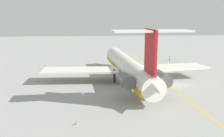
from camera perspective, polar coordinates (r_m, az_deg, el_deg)
The scene contains 6 objects.
ground at distance 65.38m, azimuth 14.75°, elevation -3.55°, with size 299.58×299.58×0.00m, color #9E9E99.
main_jetliner at distance 65.14m, azimuth 3.70°, elevation 0.28°, with size 48.94×43.36×14.25m.
ground_crew_near_nose at distance 97.98m, azimuth 12.49°, elevation 2.25°, with size 0.29×0.44×1.81m.
ground_crew_near_tail at distance 83.08m, azimuth -14.24°, elevation 0.49°, with size 0.42×0.28×1.78m.
safety_cone_nose at distance 41.75m, azimuth -7.86°, elevation -11.66°, with size 0.40×0.40×0.55m, color #EA590F.
taxiway_centreline at distance 69.29m, azimuth 11.26°, elevation -2.52°, with size 98.09×0.36×0.01m, color gold.
Camera 1 is at (-59.41, 21.56, 16.74)m, focal length 41.88 mm.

